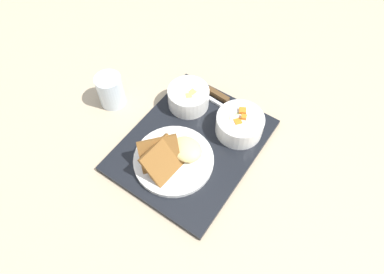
{
  "coord_description": "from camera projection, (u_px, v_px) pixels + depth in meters",
  "views": [
    {
      "loc": [
        0.39,
        0.33,
        0.8
      ],
      "look_at": [
        0.0,
        0.0,
        0.04
      ],
      "focal_mm": 32.0,
      "sensor_mm": 36.0,
      "label": 1
    }
  ],
  "objects": [
    {
      "name": "spoon",
      "position": [
        222.0,
        106.0,
        1.0
      ],
      "size": [
        0.03,
        0.16,
        0.01
      ],
      "rotation": [
        0.0,
        0.0,
        1.59
      ],
      "color": "silver",
      "rests_on": "serving_tray"
    },
    {
      "name": "serving_tray",
      "position": [
        192.0,
        145.0,
        0.94
      ],
      "size": [
        0.44,
        0.37,
        0.01
      ],
      "color": "black",
      "rests_on": "ground_plane"
    },
    {
      "name": "bowl_salad",
      "position": [
        240.0,
        123.0,
        0.93
      ],
      "size": [
        0.13,
        0.13,
        0.07
      ],
      "color": "white",
      "rests_on": "serving_tray"
    },
    {
      "name": "plate_main",
      "position": [
        174.0,
        158.0,
        0.89
      ],
      "size": [
        0.21,
        0.21,
        0.09
      ],
      "color": "white",
      "rests_on": "serving_tray"
    },
    {
      "name": "knife",
      "position": [
        221.0,
        97.0,
        1.02
      ],
      "size": [
        0.02,
        0.18,
        0.02
      ],
      "rotation": [
        0.0,
        0.0,
        1.6
      ],
      "color": "silver",
      "rests_on": "serving_tray"
    },
    {
      "name": "ground_plane",
      "position": [
        192.0,
        146.0,
        0.95
      ],
      "size": [
        4.0,
        4.0,
        0.0
      ],
      "primitive_type": "plane",
      "color": "tan"
    },
    {
      "name": "bowl_soup",
      "position": [
        188.0,
        96.0,
        0.98
      ],
      "size": [
        0.12,
        0.12,
        0.06
      ],
      "color": "white",
      "rests_on": "serving_tray"
    },
    {
      "name": "glass_water",
      "position": [
        111.0,
        92.0,
        1.0
      ],
      "size": [
        0.08,
        0.08,
        0.1
      ],
      "color": "silver",
      "rests_on": "ground_plane"
    }
  ]
}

